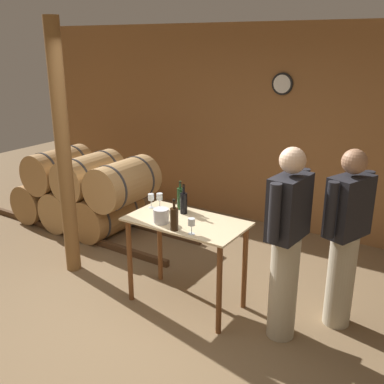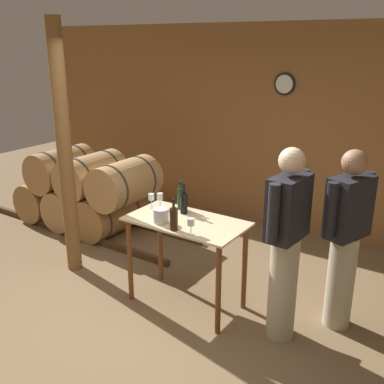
{
  "view_description": "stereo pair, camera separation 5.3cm",
  "coord_description": "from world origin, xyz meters",
  "px_view_note": "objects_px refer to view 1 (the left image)",
  "views": [
    {
      "loc": [
        2.23,
        -2.64,
        2.46
      ],
      "look_at": [
        0.08,
        0.67,
        1.13
      ],
      "focal_mm": 42.0,
      "sensor_mm": 36.0,
      "label": 1
    },
    {
      "loc": [
        2.27,
        -2.61,
        2.46
      ],
      "look_at": [
        0.08,
        0.67,
        1.13
      ],
      "focal_mm": 42.0,
      "sensor_mm": 36.0,
      "label": 2
    }
  ],
  "objects_px": {
    "person_host": "(346,237)",
    "wooden_post": "(63,153)",
    "wine_bottle_left": "(184,202)",
    "wine_glass_near_left": "(151,198)",
    "ice_bucket": "(161,216)",
    "wine_glass_near_center": "(160,197)",
    "wine_bottle_center": "(174,218)",
    "wine_glass_near_right": "(192,223)",
    "person_visitor_with_scarf": "(287,242)",
    "wine_bottle_far_left": "(180,198)"
  },
  "relations": [
    {
      "from": "person_visitor_with_scarf",
      "to": "person_host",
      "type": "bearing_deg",
      "value": 51.11
    },
    {
      "from": "wooden_post",
      "to": "wine_bottle_center",
      "type": "xyz_separation_m",
      "value": [
        1.51,
        -0.14,
        -0.36
      ]
    },
    {
      "from": "ice_bucket",
      "to": "person_visitor_with_scarf",
      "type": "height_order",
      "value": "person_visitor_with_scarf"
    },
    {
      "from": "wine_bottle_left",
      "to": "person_visitor_with_scarf",
      "type": "bearing_deg",
      "value": -5.64
    },
    {
      "from": "wine_bottle_center",
      "to": "wine_glass_near_right",
      "type": "xyz_separation_m",
      "value": [
        0.17,
        0.01,
        -0.0
      ]
    },
    {
      "from": "person_host",
      "to": "wooden_post",
      "type": "bearing_deg",
      "value": -168.25
    },
    {
      "from": "wine_bottle_center",
      "to": "wine_bottle_far_left",
      "type": "bearing_deg",
      "value": 118.47
    },
    {
      "from": "wooden_post",
      "to": "wine_glass_near_center",
      "type": "bearing_deg",
      "value": 11.38
    },
    {
      "from": "wine_glass_near_right",
      "to": "person_host",
      "type": "bearing_deg",
      "value": 32.38
    },
    {
      "from": "wine_bottle_center",
      "to": "wine_glass_near_left",
      "type": "xyz_separation_m",
      "value": [
        -0.52,
        0.33,
        -0.01
      ]
    },
    {
      "from": "wine_glass_near_left",
      "to": "person_visitor_with_scarf",
      "type": "xyz_separation_m",
      "value": [
        1.45,
        -0.06,
        -0.09
      ]
    },
    {
      "from": "wine_bottle_left",
      "to": "wine_glass_near_left",
      "type": "relative_size",
      "value": 2.01
    },
    {
      "from": "wine_glass_near_center",
      "to": "wine_glass_near_right",
      "type": "distance_m",
      "value": 0.69
    },
    {
      "from": "wine_glass_near_left",
      "to": "wine_glass_near_right",
      "type": "height_order",
      "value": "same"
    },
    {
      "from": "ice_bucket",
      "to": "person_host",
      "type": "relative_size",
      "value": 0.09
    },
    {
      "from": "wine_glass_near_right",
      "to": "person_visitor_with_scarf",
      "type": "xyz_separation_m",
      "value": [
        0.76,
        0.26,
        -0.09
      ]
    },
    {
      "from": "wine_glass_near_center",
      "to": "wine_bottle_left",
      "type": "bearing_deg",
      "value": 5.48
    },
    {
      "from": "wine_glass_near_left",
      "to": "wine_glass_near_center",
      "type": "relative_size",
      "value": 0.9
    },
    {
      "from": "wine_bottle_center",
      "to": "ice_bucket",
      "type": "xyz_separation_m",
      "value": [
        -0.2,
        0.07,
        -0.04
      ]
    },
    {
      "from": "wine_bottle_far_left",
      "to": "wine_glass_near_center",
      "type": "relative_size",
      "value": 1.8
    },
    {
      "from": "wine_glass_near_left",
      "to": "wine_glass_near_right",
      "type": "distance_m",
      "value": 0.76
    },
    {
      "from": "wine_glass_near_right",
      "to": "ice_bucket",
      "type": "height_order",
      "value": "wine_glass_near_right"
    },
    {
      "from": "wine_bottle_far_left",
      "to": "wine_glass_near_left",
      "type": "xyz_separation_m",
      "value": [
        -0.27,
        -0.13,
        -0.01
      ]
    },
    {
      "from": "wine_glass_near_left",
      "to": "ice_bucket",
      "type": "distance_m",
      "value": 0.41
    },
    {
      "from": "wine_bottle_far_left",
      "to": "wine_glass_near_right",
      "type": "height_order",
      "value": "wine_bottle_far_left"
    },
    {
      "from": "wine_bottle_center",
      "to": "person_host",
      "type": "xyz_separation_m",
      "value": [
        1.3,
        0.72,
        -0.13
      ]
    },
    {
      "from": "wine_glass_near_center",
      "to": "person_host",
      "type": "xyz_separation_m",
      "value": [
        1.72,
        0.37,
        -0.14
      ]
    },
    {
      "from": "wine_bottle_center",
      "to": "wine_glass_near_left",
      "type": "height_order",
      "value": "wine_bottle_center"
    },
    {
      "from": "wine_glass_near_center",
      "to": "person_visitor_with_scarf",
      "type": "height_order",
      "value": "person_visitor_with_scarf"
    },
    {
      "from": "wine_bottle_left",
      "to": "wine_glass_near_left",
      "type": "distance_m",
      "value": 0.36
    },
    {
      "from": "wooden_post",
      "to": "person_host",
      "type": "distance_m",
      "value": 2.91
    },
    {
      "from": "wooden_post",
      "to": "wine_glass_near_left",
      "type": "relative_size",
      "value": 18.69
    },
    {
      "from": "wine_bottle_left",
      "to": "wine_glass_near_left",
      "type": "bearing_deg",
      "value": -172.2
    },
    {
      "from": "ice_bucket",
      "to": "wine_bottle_left",
      "type": "bearing_deg",
      "value": 82.47
    },
    {
      "from": "person_visitor_with_scarf",
      "to": "wine_bottle_left",
      "type": "bearing_deg",
      "value": 174.36
    },
    {
      "from": "person_host",
      "to": "wine_glass_near_left",
      "type": "bearing_deg",
      "value": -167.88
    },
    {
      "from": "wine_bottle_far_left",
      "to": "ice_bucket",
      "type": "relative_size",
      "value": 2.01
    },
    {
      "from": "wine_bottle_center",
      "to": "wine_glass_near_left",
      "type": "distance_m",
      "value": 0.61
    },
    {
      "from": "wine_bottle_center",
      "to": "ice_bucket",
      "type": "relative_size",
      "value": 2.01
    },
    {
      "from": "ice_bucket",
      "to": "wine_glass_near_center",
      "type": "bearing_deg",
      "value": 128.78
    },
    {
      "from": "wine_bottle_center",
      "to": "wine_glass_near_center",
      "type": "height_order",
      "value": "wine_bottle_center"
    },
    {
      "from": "ice_bucket",
      "to": "person_visitor_with_scarf",
      "type": "relative_size",
      "value": 0.08
    },
    {
      "from": "wine_glass_near_left",
      "to": "ice_bucket",
      "type": "relative_size",
      "value": 1.01
    },
    {
      "from": "wine_glass_near_center",
      "to": "person_host",
      "type": "relative_size",
      "value": 0.1
    },
    {
      "from": "person_visitor_with_scarf",
      "to": "wine_bottle_center",
      "type": "bearing_deg",
      "value": -163.72
    },
    {
      "from": "wine_bottle_left",
      "to": "wine_glass_near_right",
      "type": "xyz_separation_m",
      "value": [
        0.33,
        -0.37,
        -0.01
      ]
    },
    {
      "from": "wine_glass_near_right",
      "to": "wine_bottle_center",
      "type": "bearing_deg",
      "value": -176.98
    },
    {
      "from": "wine_bottle_center",
      "to": "person_host",
      "type": "relative_size",
      "value": 0.18
    },
    {
      "from": "wine_glass_near_center",
      "to": "ice_bucket",
      "type": "relative_size",
      "value": 1.12
    },
    {
      "from": "wine_bottle_left",
      "to": "ice_bucket",
      "type": "relative_size",
      "value": 2.02
    }
  ]
}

